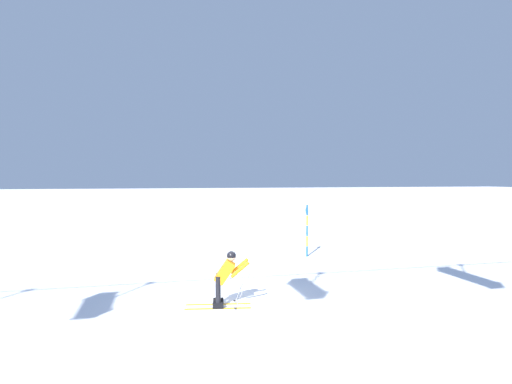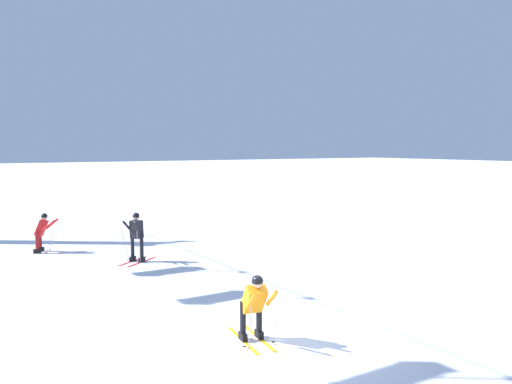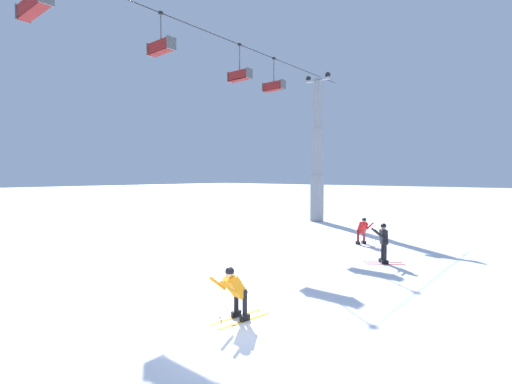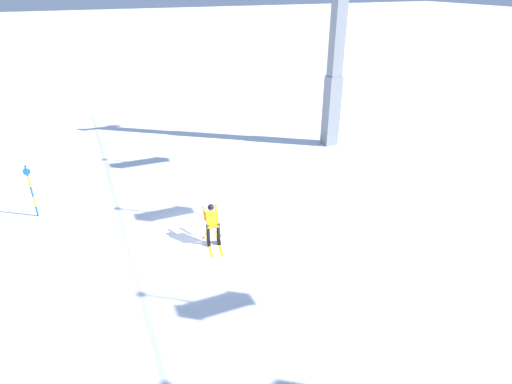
# 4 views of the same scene
# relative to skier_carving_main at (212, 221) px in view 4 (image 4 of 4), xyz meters

# --- Properties ---
(ground_plane) EXTENTS (260.00, 260.00, 0.00)m
(ground_plane) POSITION_rel_skier_carving_main_xyz_m (-0.37, -0.43, -0.86)
(ground_plane) COLOR white
(skier_carving_main) EXTENTS (1.81, 0.86, 1.63)m
(skier_carving_main) POSITION_rel_skier_carving_main_xyz_m (0.00, 0.00, 0.00)
(skier_carving_main) COLOR yellow
(skier_carving_main) RESTS_ON ground_plane
(lift_tower_near) EXTENTS (0.76, 2.34, 12.36)m
(lift_tower_near) POSITION_rel_skier_carving_main_xyz_m (-7.30, 9.46, 4.27)
(lift_tower_near) COLOR gray
(lift_tower_near) RESTS_ON ground_plane
(trail_marker_pole) EXTENTS (0.07, 0.28, 2.26)m
(trail_marker_pole) POSITION_rel_skier_carving_main_xyz_m (-4.62, -6.10, 0.35)
(trail_marker_pole) COLOR blue
(trail_marker_pole) RESTS_ON ground_plane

